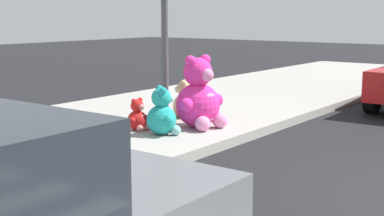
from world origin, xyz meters
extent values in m
cube|color=#9E9B93|center=(0.00, 5.20, 0.07)|extent=(28.00, 4.40, 0.15)
cylinder|color=#4C4C51|center=(1.00, 4.40, 1.75)|extent=(0.11, 0.11, 3.20)
sphere|color=#F22D93|center=(1.15, 3.85, 0.50)|extent=(0.70, 0.70, 0.70)
ellipsoid|color=pink|center=(1.11, 3.60, 0.50)|extent=(0.41, 0.21, 0.46)
sphere|color=#F22D93|center=(1.15, 3.85, 1.03)|extent=(0.46, 0.46, 0.46)
sphere|color=pink|center=(1.12, 3.66, 1.00)|extent=(0.21, 0.21, 0.21)
sphere|color=#F22D93|center=(1.31, 3.83, 1.21)|extent=(0.18, 0.18, 0.18)
sphere|color=#F22D93|center=(1.46, 3.71, 0.55)|extent=(0.22, 0.22, 0.22)
sphere|color=pink|center=(1.29, 3.53, 0.27)|extent=(0.24, 0.24, 0.24)
sphere|color=#F22D93|center=(0.99, 3.87, 1.21)|extent=(0.18, 0.18, 0.18)
sphere|color=#F22D93|center=(0.80, 3.81, 0.55)|extent=(0.22, 0.22, 0.22)
sphere|color=pink|center=(0.91, 3.58, 0.27)|extent=(0.24, 0.24, 0.24)
sphere|color=teal|center=(0.38, 3.96, 0.37)|extent=(0.45, 0.45, 0.45)
ellipsoid|color=#7BBFBC|center=(0.51, 3.86, 0.37)|extent=(0.22, 0.26, 0.29)
sphere|color=teal|center=(0.38, 3.96, 0.71)|extent=(0.29, 0.29, 0.29)
sphere|color=#7BBFBC|center=(0.48, 3.88, 0.69)|extent=(0.13, 0.13, 0.13)
sphere|color=teal|center=(0.44, 4.04, 0.82)|extent=(0.11, 0.11, 0.11)
sphere|color=teal|center=(0.55, 4.10, 0.41)|extent=(0.14, 0.14, 0.14)
sphere|color=#7BBFBC|center=(0.60, 3.94, 0.23)|extent=(0.15, 0.15, 0.15)
sphere|color=teal|center=(0.32, 3.87, 0.82)|extent=(0.11, 0.11, 0.11)
sphere|color=teal|center=(0.30, 3.75, 0.41)|extent=(0.14, 0.14, 0.14)
sphere|color=#7BBFBC|center=(0.46, 3.75, 0.23)|extent=(0.15, 0.15, 0.15)
sphere|color=tan|center=(1.67, 4.52, 0.35)|extent=(0.41, 0.41, 0.41)
ellipsoid|color=beige|center=(1.61, 4.66, 0.35)|extent=(0.24, 0.17, 0.27)
sphere|color=tan|center=(1.67, 4.52, 0.66)|extent=(0.27, 0.27, 0.27)
sphere|color=beige|center=(1.62, 4.63, 0.64)|extent=(0.12, 0.12, 0.12)
sphere|color=tan|center=(1.58, 4.49, 0.77)|extent=(0.10, 0.10, 0.10)
sphere|color=tan|center=(1.47, 4.49, 0.38)|extent=(0.13, 0.13, 0.13)
sphere|color=beige|center=(1.50, 4.64, 0.22)|extent=(0.14, 0.14, 0.14)
sphere|color=tan|center=(1.76, 4.56, 0.77)|extent=(0.10, 0.10, 0.10)
sphere|color=tan|center=(1.83, 4.65, 0.38)|extent=(0.13, 0.13, 0.13)
sphere|color=beige|center=(1.70, 4.73, 0.22)|extent=(0.14, 0.14, 0.14)
sphere|color=red|center=(0.40, 4.47, 0.30)|extent=(0.31, 0.31, 0.31)
ellipsoid|color=#DB7B7B|center=(0.40, 4.36, 0.30)|extent=(0.17, 0.07, 0.20)
sphere|color=red|center=(0.40, 4.47, 0.53)|extent=(0.20, 0.20, 0.20)
sphere|color=#DB7B7B|center=(0.40, 4.38, 0.52)|extent=(0.09, 0.09, 0.09)
sphere|color=red|center=(0.47, 4.47, 0.61)|extent=(0.08, 0.08, 0.08)
sphere|color=red|center=(0.55, 4.43, 0.33)|extent=(0.10, 0.10, 0.10)
sphere|color=#DB7B7B|center=(0.49, 4.34, 0.20)|extent=(0.11, 0.11, 0.11)
sphere|color=red|center=(0.33, 4.47, 0.61)|extent=(0.08, 0.08, 0.08)
sphere|color=red|center=(0.26, 4.43, 0.33)|extent=(0.10, 0.10, 0.10)
sphere|color=#DB7B7B|center=(0.32, 4.34, 0.20)|extent=(0.11, 0.11, 0.11)
cylinder|color=black|center=(4.88, 2.33, 0.32)|extent=(0.65, 0.24, 0.64)
camera|label=1|loc=(-5.64, -1.16, 1.92)|focal=50.51mm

